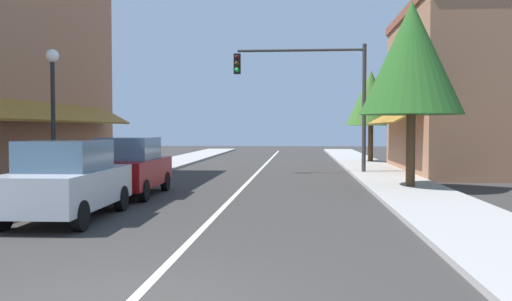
{
  "coord_description": "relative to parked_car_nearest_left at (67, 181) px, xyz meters",
  "views": [
    {
      "loc": [
        1.97,
        -5.97,
        2.03
      ],
      "look_at": [
        0.37,
        13.84,
        1.24
      ],
      "focal_mm": 38.32,
      "sensor_mm": 36.0,
      "label": 1
    }
  ],
  "objects": [
    {
      "name": "storefront_right_block",
      "position": [
        12.94,
        14.27,
        2.91
      ],
      "size": [
        7.22,
        10.2,
        7.57
      ],
      "color": "#9E6B4C",
      "rests_on": "ground"
    },
    {
      "name": "lane_center_stripe",
      "position": [
        3.19,
        12.27,
        -0.88
      ],
      "size": [
        0.14,
        52.0,
        0.01
      ],
      "primitive_type": "cube",
      "color": "silver",
      "rests_on": "ground"
    },
    {
      "name": "parked_car_second_left",
      "position": [
        0.01,
        4.39,
        0.0
      ],
      "size": [
        1.86,
        4.14,
        1.77
      ],
      "rotation": [
        0.0,
        0.0,
        0.02
      ],
      "color": "maroon",
      "rests_on": "ground"
    },
    {
      "name": "ground_plane",
      "position": [
        3.19,
        12.27,
        -0.88
      ],
      "size": [
        80.0,
        80.0,
        0.0
      ],
      "primitive_type": "plane",
      "color": "#33302D"
    },
    {
      "name": "sidewalk_right",
      "position": [
        8.69,
        12.27,
        -0.82
      ],
      "size": [
        2.6,
        56.0,
        0.12
      ],
      "primitive_type": "cube",
      "color": "#A39E99",
      "rests_on": "ground"
    },
    {
      "name": "traffic_signal_mast_arm",
      "position": [
        5.94,
        12.82,
        3.12
      ],
      "size": [
        5.89,
        0.5,
        5.78
      ],
      "color": "#333333",
      "rests_on": "ground"
    },
    {
      "name": "tree_right_near",
      "position": [
        8.83,
        6.8,
        3.48
      ],
      "size": [
        3.4,
        3.4,
        6.24
      ],
      "color": "#4C331E",
      "rests_on": "ground"
    },
    {
      "name": "parked_car_nearest_left",
      "position": [
        0.0,
        0.0,
        0.0
      ],
      "size": [
        1.86,
        4.14,
        1.77
      ],
      "rotation": [
        0.0,
        0.0,
        0.02
      ],
      "color": "#B7BABF",
      "rests_on": "ground"
    },
    {
      "name": "sidewalk_left",
      "position": [
        -2.31,
        12.27,
        -0.82
      ],
      "size": [
        2.6,
        56.0,
        0.12
      ],
      "primitive_type": "cube",
      "color": "#A39E99",
      "rests_on": "ground"
    },
    {
      "name": "street_lamp_left_near",
      "position": [
        -1.7,
        3.0,
        2.02
      ],
      "size": [
        0.36,
        0.36,
        4.23
      ],
      "color": "black",
      "rests_on": "ground"
    },
    {
      "name": "tree_right_far",
      "position": [
        9.29,
        20.78,
        2.93
      ],
      "size": [
        2.91,
        2.91,
        5.44
      ],
      "color": "#4C331E",
      "rests_on": "ground"
    }
  ]
}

